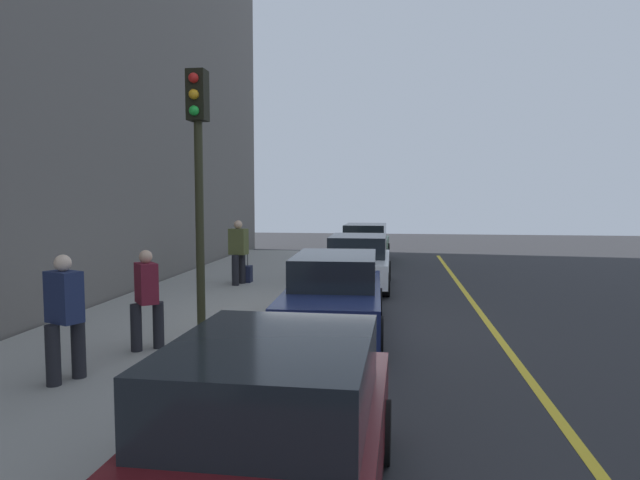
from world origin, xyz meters
TOP-DOWN VIEW (x-y plane):
  - ground_plane at (0.00, 0.00)m, footprint 56.00×56.00m
  - sidewalk at (0.00, -3.30)m, footprint 28.00×4.60m
  - lane_stripe_centre at (0.00, 3.20)m, footprint 28.00×0.14m
  - snow_bank_curb at (-1.60, -0.70)m, footprint 5.34×0.56m
  - parked_car_green at (-11.42, 0.08)m, footprint 4.48×1.99m
  - parked_car_white at (-4.99, 0.19)m, footprint 4.34×1.91m
  - parked_car_navy at (0.36, 0.06)m, footprint 4.74×2.00m
  - parked_car_maroon at (7.00, 0.21)m, footprint 4.22×1.97m
  - pedestrian_burgundy_coat at (2.63, -2.81)m, footprint 0.52×0.50m
  - pedestrian_navy_coat at (4.29, -3.22)m, footprint 0.54×0.55m
  - pedestrian_olive_coat at (-4.16, -3.16)m, footprint 0.59×0.55m
  - traffic_light_pole at (3.64, -1.53)m, footprint 0.35×0.26m
  - rolling_suitcase at (-4.58, -3.01)m, footprint 0.34×0.22m

SIDE VIEW (x-z plane):
  - ground_plane at x=0.00m, z-range 0.00..0.00m
  - lane_stripe_centre at x=0.00m, z-range 0.00..0.01m
  - sidewalk at x=0.00m, z-range 0.00..0.15m
  - snow_bank_curb at x=-1.60m, z-range 0.00..0.22m
  - rolling_suitcase at x=-4.58m, z-range -0.03..0.82m
  - parked_car_maroon at x=7.00m, z-range 0.00..1.51m
  - parked_car_white at x=-4.99m, z-range 0.00..1.51m
  - parked_car_green at x=-11.42m, z-range 0.00..1.51m
  - parked_car_navy at x=0.36m, z-range 0.00..1.52m
  - pedestrian_burgundy_coat at x=2.63m, z-range 0.21..1.86m
  - pedestrian_navy_coat at x=4.29m, z-range 0.21..1.96m
  - pedestrian_olive_coat at x=-4.16m, z-range 0.21..2.04m
  - traffic_light_pole at x=3.64m, z-range 0.91..5.19m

